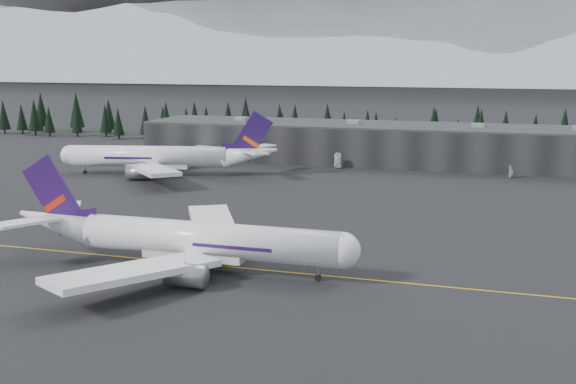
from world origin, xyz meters
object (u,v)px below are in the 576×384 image
(terminal, at_px, (383,143))
(gse_vehicle_a, at_px, (338,166))
(jet_main, at_px, (180,238))
(jet_parked, at_px, (167,157))
(gse_vehicle_b, at_px, (511,176))

(terminal, distance_m, gse_vehicle_a, 21.20)
(gse_vehicle_a, bearing_deg, jet_main, -83.73)
(jet_parked, bearing_deg, jet_main, 105.23)
(jet_main, height_order, gse_vehicle_a, jet_main)
(jet_parked, bearing_deg, terminal, -154.47)
(gse_vehicle_b, bearing_deg, gse_vehicle_a, -90.16)
(jet_main, relative_size, gse_vehicle_b, 16.39)
(terminal, xyz_separation_m, gse_vehicle_b, (40.83, -19.55, -5.66))
(jet_main, distance_m, gse_vehicle_b, 122.04)
(gse_vehicle_a, distance_m, gse_vehicle_b, 51.97)
(jet_main, xyz_separation_m, gse_vehicle_a, (-0.20, 112.82, -4.43))
(gse_vehicle_a, bearing_deg, terminal, 63.33)
(terminal, relative_size, gse_vehicle_a, 32.13)
(terminal, xyz_separation_m, gse_vehicle_a, (-11.09, -17.18, -5.61))
(gse_vehicle_b, bearing_deg, terminal, -113.13)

